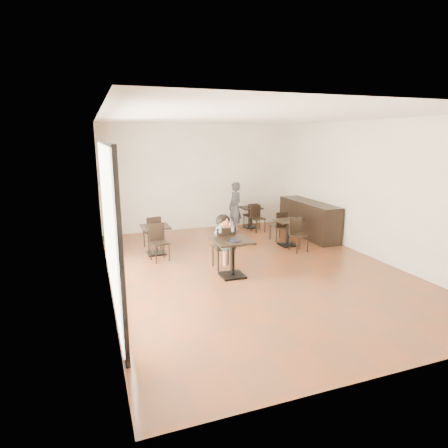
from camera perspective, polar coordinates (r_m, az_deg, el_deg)
name	(u,v)px	position (r m, az deg, el deg)	size (l,w,h in m)	color
floor	(253,268)	(8.28, 4.38, -6.75)	(6.00, 8.00, 0.01)	brown
ceiling	(255,117)	(7.79, 4.80, 15.95)	(6.00, 8.00, 0.01)	white
wall_back	(200,177)	(11.61, -3.61, 7.15)	(6.00, 0.01, 3.20)	white
wall_front	(401,249)	(4.62, 25.42, -3.43)	(6.00, 0.01, 3.20)	white
wall_left	(104,205)	(7.20, -17.78, 2.80)	(0.01, 8.00, 3.20)	white
wall_right	(370,189)	(9.51, 21.36, 4.92)	(0.01, 8.00, 3.20)	white
storefront_window	(108,221)	(6.74, -17.23, 0.44)	(0.04, 4.50, 2.60)	white
child_table	(232,258)	(7.68, 1.27, -5.22)	(0.74, 0.74, 0.78)	black
child_chair	(223,247)	(8.15, -0.12, -3.54)	(0.42, 0.42, 0.94)	black
child	(223,242)	(8.12, -0.12, -2.71)	(0.42, 0.59, 1.19)	slate
plate	(234,241)	(7.48, 1.56, -2.53)	(0.27, 0.27, 0.02)	black
pizza_slice	(226,224)	(7.84, 0.35, -0.01)	(0.28, 0.21, 0.06)	tan
adult_patron	(235,207)	(11.24, 1.68, 2.59)	(0.55, 0.36, 1.50)	#323237
cafe_table_mid	(288,233)	(9.99, 9.72, -1.33)	(0.65, 0.65, 0.69)	black
cafe_table_left	(156,240)	(9.30, -10.37, -2.41)	(0.67, 0.67, 0.70)	black
cafe_table_back	(251,217)	(11.84, 4.07, 1.02)	(0.62, 0.62, 0.66)	black
chair_mid_a	(278,226)	(10.45, 8.27, -0.25)	(0.37, 0.37, 0.83)	black
chair_mid_b	(299,235)	(9.52, 11.36, -1.70)	(0.37, 0.37, 0.83)	black
chair_left_a	(152,232)	(9.81, -10.92, -1.18)	(0.38, 0.38, 0.85)	black
chair_left_b	(160,243)	(8.76, -9.78, -2.87)	(0.38, 0.38, 0.85)	black
chair_back_a	(250,215)	(11.84, 4.06, 1.35)	(0.35, 0.35, 0.79)	black
chair_back_b	(258,219)	(11.34, 5.19, 0.80)	(0.35, 0.35, 0.79)	black
service_counter	(309,219)	(11.06, 12.76, 0.77)	(0.60, 2.40, 1.00)	black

